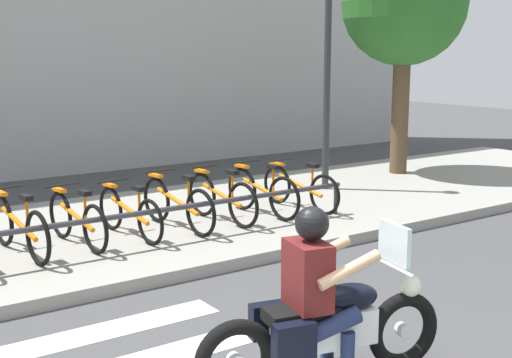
% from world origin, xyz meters
% --- Properties ---
extents(sidewalk, '(24.00, 4.40, 0.15)m').
position_xyz_m(sidewalk, '(0.00, 5.40, 0.07)').
color(sidewalk, gray).
rests_on(sidewalk, ground).
extents(crosswalk_stripe_5, '(2.80, 0.40, 0.01)m').
position_xyz_m(crosswalk_stripe_5, '(-0.72, 2.40, 0.00)').
color(crosswalk_stripe_5, white).
rests_on(crosswalk_stripe_5, ground).
extents(motorcycle, '(2.10, 0.81, 1.24)m').
position_xyz_m(motorcycle, '(0.56, 0.44, 0.46)').
color(motorcycle, black).
rests_on(motorcycle, ground).
extents(rider, '(0.70, 0.63, 1.44)m').
position_xyz_m(rider, '(0.48, 0.46, 0.83)').
color(rider, '#591919').
rests_on(rider, ground).
extents(bicycle_1, '(0.48, 1.73, 0.79)m').
position_xyz_m(bicycle_1, '(-0.54, 4.79, 0.51)').
color(bicycle_1, black).
rests_on(bicycle_1, sidewalk).
extents(bicycle_2, '(0.48, 1.58, 0.75)m').
position_xyz_m(bicycle_2, '(0.18, 4.79, 0.49)').
color(bicycle_2, black).
rests_on(bicycle_2, sidewalk).
extents(bicycle_3, '(0.48, 1.61, 0.73)m').
position_xyz_m(bicycle_3, '(0.89, 4.79, 0.49)').
color(bicycle_3, black).
rests_on(bicycle_3, sidewalk).
extents(bicycle_4, '(0.48, 1.72, 0.79)m').
position_xyz_m(bicycle_4, '(1.61, 4.79, 0.51)').
color(bicycle_4, black).
rests_on(bicycle_4, sidewalk).
extents(bicycle_5, '(0.48, 1.61, 0.79)m').
position_xyz_m(bicycle_5, '(2.32, 4.79, 0.51)').
color(bicycle_5, black).
rests_on(bicycle_5, sidewalk).
extents(bicycle_6, '(0.48, 1.61, 0.79)m').
position_xyz_m(bicycle_6, '(3.04, 4.79, 0.51)').
color(bicycle_6, black).
rests_on(bicycle_6, sidewalk).
extents(bicycle_7, '(0.48, 1.67, 0.75)m').
position_xyz_m(bicycle_7, '(3.75, 4.79, 0.49)').
color(bicycle_7, black).
rests_on(bicycle_7, sidewalk).
extents(bike_rack, '(5.60, 0.07, 0.49)m').
position_xyz_m(bike_rack, '(1.25, 4.23, 0.58)').
color(bike_rack, '#333338').
rests_on(bike_rack, sidewalk).
extents(street_lamp, '(0.28, 0.28, 4.61)m').
position_xyz_m(street_lamp, '(5.13, 5.80, 2.77)').
color(street_lamp, '#2D2D33').
rests_on(street_lamp, ground).
extents(tree_near_rack, '(2.44, 2.44, 4.72)m').
position_xyz_m(tree_near_rack, '(7.40, 6.20, 3.45)').
color(tree_near_rack, brown).
rests_on(tree_near_rack, ground).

